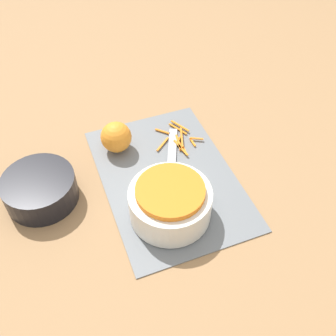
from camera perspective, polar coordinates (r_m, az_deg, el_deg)
The scene contains 7 objects.
ground_plane at distance 0.97m, azimuth 0.00°, elevation -1.43°, with size 4.00×4.00×0.00m, color #9E754C.
cutting_board at distance 0.97m, azimuth 0.00°, elevation -1.31°, with size 0.46×0.31×0.01m.
bowl_speckled at distance 0.86m, azimuth 0.32°, elevation -4.95°, with size 0.18×0.18×0.09m.
bowl_dark at distance 0.95m, azimuth -18.07°, elevation -2.92°, with size 0.17×0.17×0.07m.
knife at distance 0.96m, azimuth 0.38°, elevation -1.53°, with size 0.26×0.13×0.02m.
orange_left at distance 1.02m, azimuth -7.53°, elevation 4.47°, with size 0.08×0.08×0.08m.
peel_pile at distance 1.06m, azimuth 1.60°, elevation 4.31°, with size 0.14×0.13×0.01m.
Camera 1 is at (-0.60, 0.23, 0.73)m, focal length 42.00 mm.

